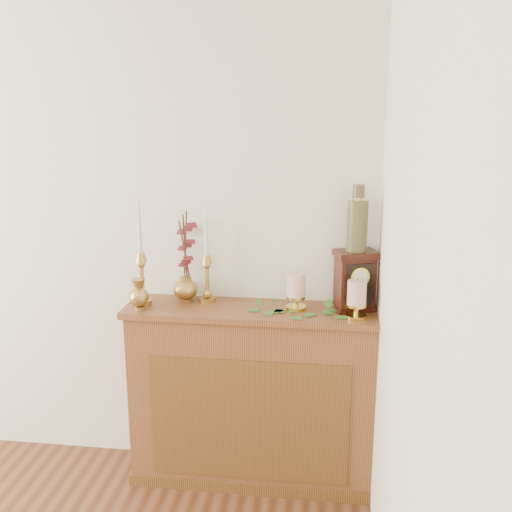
# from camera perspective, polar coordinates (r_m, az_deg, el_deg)

# --- Properties ---
(console_shelf) EXTENTS (1.24, 0.34, 0.93)m
(console_shelf) POSITION_cam_1_polar(r_m,az_deg,el_deg) (3.11, -0.37, -13.56)
(console_shelf) COLOR brown
(console_shelf) RESTS_ON ground
(candlestick_left) EXTENTS (0.09, 0.09, 0.53)m
(candlestick_left) POSITION_cam_1_polar(r_m,az_deg,el_deg) (2.96, -10.85, -1.33)
(candlestick_left) COLOR tan
(candlestick_left) RESTS_ON console_shelf
(candlestick_center) EXTENTS (0.08, 0.08, 0.49)m
(candlestick_center) POSITION_cam_1_polar(r_m,az_deg,el_deg) (2.96, -4.69, -1.40)
(candlestick_center) COLOR tan
(candlestick_center) RESTS_ON console_shelf
(bud_vase) EXTENTS (0.10, 0.10, 0.15)m
(bud_vase) POSITION_cam_1_polar(r_m,az_deg,el_deg) (2.91, -11.09, -3.64)
(bud_vase) COLOR tan
(bud_vase) RESTS_ON console_shelf
(ginger_jar) EXTENTS (0.19, 0.20, 0.46)m
(ginger_jar) POSITION_cam_1_polar(r_m,az_deg,el_deg) (3.01, -6.62, -0.26)
(ginger_jar) COLOR tan
(ginger_jar) RESTS_ON console_shelf
(pillar_candle_left) EXTENTS (0.10, 0.10, 0.19)m
(pillar_candle_left) POSITION_cam_1_polar(r_m,az_deg,el_deg) (2.86, 3.85, -3.20)
(pillar_candle_left) COLOR gold
(pillar_candle_left) RESTS_ON console_shelf
(pillar_candle_right) EXTENTS (0.10, 0.10, 0.19)m
(pillar_candle_right) POSITION_cam_1_polar(r_m,az_deg,el_deg) (2.78, 9.56, -3.91)
(pillar_candle_right) COLOR gold
(pillar_candle_right) RESTS_ON console_shelf
(ivy_garland) EXTENTS (0.43, 0.16, 0.08)m
(ivy_garland) POSITION_cam_1_polar(r_m,az_deg,el_deg) (2.81, 3.70, -5.40)
(ivy_garland) COLOR #356F2A
(ivy_garland) RESTS_ON console_shelf
(mantel_clock) EXTENTS (0.23, 0.19, 0.29)m
(mantel_clock) POSITION_cam_1_polar(r_m,az_deg,el_deg) (2.88, 9.41, -2.37)
(mantel_clock) COLOR #330E0A
(mantel_clock) RESTS_ON console_shelf
(ceramic_vase) EXTENTS (0.10, 0.10, 0.31)m
(ceramic_vase) POSITION_cam_1_polar(r_m,az_deg,el_deg) (2.82, 9.63, 3.24)
(ceramic_vase) COLOR black
(ceramic_vase) RESTS_ON mantel_clock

